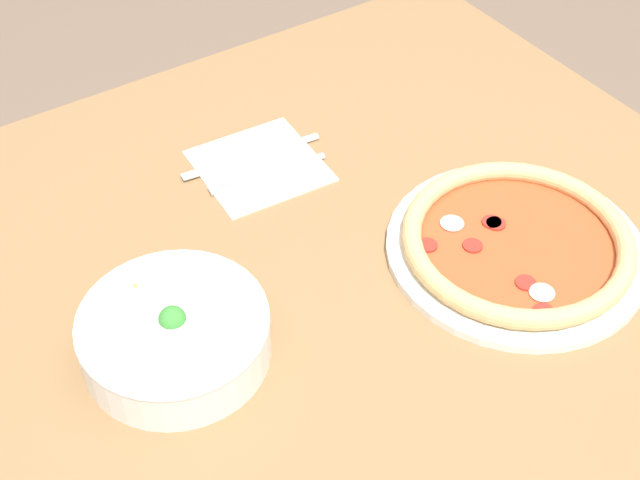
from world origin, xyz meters
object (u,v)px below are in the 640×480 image
pizza (517,243)px  knife (258,154)px  bowl (175,333)px  fork (269,173)px

pizza → knife: size_ratio=1.56×
bowl → fork: 0.34m
fork → knife: 0.05m
pizza → fork: bearing=31.1°
fork → knife: size_ratio=0.83×
bowl → fork: bearing=-49.5°
bowl → knife: bearing=-44.9°
bowl → fork: bowl is taller
pizza → fork: (0.31, 0.19, -0.01)m
fork → pizza: bearing=127.7°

